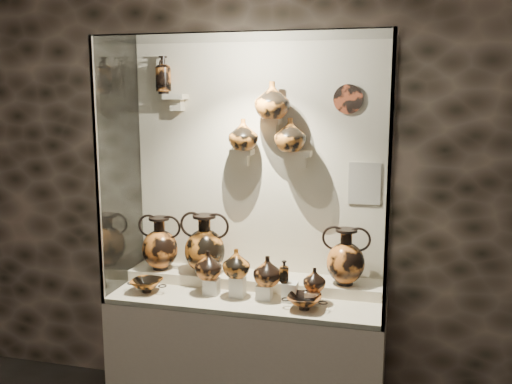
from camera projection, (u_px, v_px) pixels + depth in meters
wall_back at (260, 166)px, 3.74m from camera, size 5.00×0.02×3.20m
plinth at (248, 358)px, 3.64m from camera, size 1.70×0.60×0.80m
front_tier at (248, 297)px, 3.57m from camera, size 1.68×0.58×0.03m
rear_tier at (255, 282)px, 3.73m from camera, size 1.70×0.25×0.10m
back_panel at (260, 166)px, 3.73m from camera, size 1.70×0.03×1.60m
glass_front at (233, 180)px, 3.15m from camera, size 1.70×0.01×1.60m
glass_left at (120, 168)px, 3.64m from camera, size 0.01×0.60×1.60m
glass_right at (391, 178)px, 3.23m from camera, size 0.01×0.60×1.60m
glass_top at (247, 37)px, 3.29m from camera, size 1.70×0.60×0.01m
frame_post_left at (97, 175)px, 3.36m from camera, size 0.02×0.02×1.60m
frame_post_right at (389, 186)px, 2.95m from camera, size 0.02×0.02×1.60m
pedestal_a at (212, 286)px, 3.57m from camera, size 0.09×0.09×0.10m
pedestal_b at (238, 286)px, 3.52m from camera, size 0.09×0.09×0.13m
pedestal_c at (264, 292)px, 3.48m from camera, size 0.09×0.09×0.09m
pedestal_d at (290, 292)px, 3.44m from camera, size 0.09×0.09×0.12m
pedestal_e at (313, 297)px, 3.41m from camera, size 0.09×0.09×0.08m
bracket_ul at (176, 97)px, 3.72m from camera, size 0.14×0.12×0.04m
bracket_ca at (242, 152)px, 3.67m from camera, size 0.14×0.12×0.04m
bracket_cb at (273, 121)px, 3.59m from camera, size 0.10×0.12×0.04m
bracket_cc at (300, 153)px, 3.58m from camera, size 0.14×0.12×0.04m
amphora_left at (160, 243)px, 3.82m from camera, size 0.30×0.30×0.36m
amphora_mid at (205, 244)px, 3.73m from camera, size 0.35×0.35×0.40m
amphora_right at (346, 256)px, 3.52m from camera, size 0.34×0.34×0.36m
jug_a at (208, 265)px, 3.55m from camera, size 0.22×0.22×0.18m
jug_b at (236, 263)px, 3.49m from camera, size 0.21×0.21×0.18m
jug_c at (267, 271)px, 3.46m from camera, size 0.21×0.21×0.18m
jug_e at (314, 279)px, 3.39m from camera, size 0.15×0.15×0.14m
lekythos_small at (284, 270)px, 3.41m from camera, size 0.08×0.08×0.15m
kylix_left at (147, 284)px, 3.60m from camera, size 0.30×0.27×0.10m
kylix_right at (304, 301)px, 3.32m from camera, size 0.26×0.22×0.10m
lekythos_tall at (163, 73)px, 3.71m from camera, size 0.12×0.12×0.27m
ovoid_vase_a at (243, 134)px, 3.60m from camera, size 0.20×0.20×0.20m
ovoid_vase_b at (272, 100)px, 3.50m from camera, size 0.25×0.25×0.23m
ovoid_vase_c at (290, 135)px, 3.52m from camera, size 0.23×0.23×0.21m
wall_plate at (348, 99)px, 3.49m from camera, size 0.18×0.02×0.18m
info_placard at (364, 183)px, 3.56m from camera, size 0.20×0.01×0.27m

